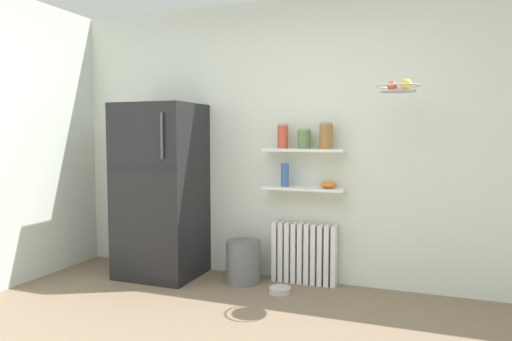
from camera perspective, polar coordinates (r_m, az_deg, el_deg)
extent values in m
cube|color=silver|center=(4.34, 3.97, 3.67)|extent=(7.04, 0.10, 2.60)
cube|color=black|center=(4.51, -11.70, -2.43)|extent=(0.73, 0.65, 1.65)
cube|color=#262628|center=(4.21, -14.13, 0.39)|extent=(0.72, 0.01, 0.01)
cylinder|color=#4C4C51|center=(4.06, -11.60, 4.24)|extent=(0.02, 0.02, 0.40)
cube|color=white|center=(4.37, 2.43, -9.89)|extent=(0.04, 0.12, 0.55)
cube|color=white|center=(4.35, 3.21, -9.96)|extent=(0.04, 0.12, 0.55)
cube|color=white|center=(4.34, 3.99, -10.02)|extent=(0.04, 0.12, 0.55)
cube|color=white|center=(4.32, 4.78, -10.08)|extent=(0.04, 0.12, 0.55)
cube|color=white|center=(4.31, 5.58, -10.14)|extent=(0.04, 0.12, 0.55)
cube|color=white|center=(4.29, 6.38, -10.20)|extent=(0.04, 0.12, 0.55)
cube|color=white|center=(4.28, 7.19, -10.25)|extent=(0.04, 0.12, 0.55)
cube|color=white|center=(4.26, 8.00, -10.31)|extent=(0.04, 0.12, 0.55)
cube|color=white|center=(4.25, 8.82, -10.36)|extent=(0.04, 0.12, 0.55)
cube|color=white|center=(4.24, 9.64, -10.41)|extent=(0.04, 0.12, 0.55)
cube|color=white|center=(4.16, 5.94, -2.23)|extent=(0.74, 0.22, 0.02)
cube|color=white|center=(4.13, 5.98, 2.53)|extent=(0.74, 0.22, 0.02)
cylinder|color=#C64C38|center=(4.19, 3.35, 4.14)|extent=(0.10, 0.10, 0.20)
cylinder|color=gray|center=(4.19, 3.36, 5.68)|extent=(0.09, 0.09, 0.02)
cylinder|color=#5B7F4C|center=(4.13, 5.99, 3.82)|extent=(0.12, 0.12, 0.16)
cylinder|color=gray|center=(4.13, 6.00, 5.07)|extent=(0.11, 0.11, 0.02)
cylinder|color=olive|center=(4.09, 8.69, 4.15)|extent=(0.12, 0.12, 0.21)
cylinder|color=gray|center=(4.09, 8.71, 5.78)|extent=(0.11, 0.11, 0.02)
cylinder|color=#38609E|center=(4.19, 3.61, -0.53)|extent=(0.07, 0.07, 0.21)
ellipsoid|color=orange|center=(4.10, 8.97, -1.72)|extent=(0.15, 0.15, 0.07)
cylinder|color=slate|center=(4.31, -1.57, -11.24)|extent=(0.32, 0.32, 0.39)
cylinder|color=#B7B7BC|center=(4.09, 2.98, -14.58)|extent=(0.19, 0.19, 0.05)
torus|color=#B2B2B7|center=(3.73, 17.20, 9.96)|extent=(0.32, 0.32, 0.01)
cylinder|color=#A8A8AD|center=(3.73, 17.18, 9.35)|extent=(0.26, 0.26, 0.01)
sphere|color=gold|center=(3.71, 18.12, 10.10)|extent=(0.09, 0.09, 0.09)
sphere|color=red|center=(3.72, 16.52, 10.03)|extent=(0.08, 0.08, 0.08)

